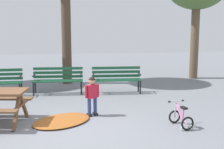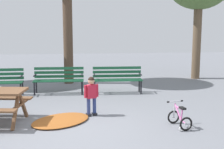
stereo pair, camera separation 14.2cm
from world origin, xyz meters
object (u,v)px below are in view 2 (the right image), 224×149
object	(u,v)px
kids_bicycle	(180,118)
park_bench_right	(117,77)
child_standing	(91,93)
park_bench_left	(59,78)

from	to	relation	value
kids_bicycle	park_bench_right	bearing A→B (deg)	103.39
park_bench_right	child_standing	xyz separation A→B (m)	(-1.00, -2.49, 0.05)
park_bench_right	child_standing	bearing A→B (deg)	-111.82
park_bench_right	kids_bicycle	world-z (taller)	park_bench_right
park_bench_left	child_standing	size ratio (longest dim) A/B	1.68
park_bench_left	park_bench_right	size ratio (longest dim) A/B	1.00
park_bench_right	child_standing	size ratio (longest dim) A/B	1.67
park_bench_left	park_bench_right	xyz separation A→B (m)	(1.90, -0.13, 0.00)
park_bench_right	park_bench_left	bearing A→B (deg)	176.20
park_bench_left	kids_bicycle	size ratio (longest dim) A/B	2.67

